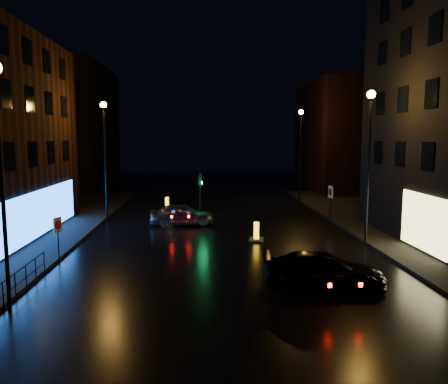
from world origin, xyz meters
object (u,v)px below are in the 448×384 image
(bollard_far, at_px, (167,206))
(road_sign_right, at_px, (330,195))
(traffic_signal, at_px, (200,214))
(dark_sedan, at_px, (324,271))
(silver_hatchback, at_px, (182,214))
(road_sign_left, at_px, (58,229))
(bollard_near, at_px, (256,237))

(bollard_far, xyz_separation_m, road_sign_right, (11.88, -6.66, 1.71))
(traffic_signal, xyz_separation_m, dark_sedan, (4.85, -14.40, 0.19))
(silver_hatchback, relative_size, road_sign_left, 1.97)
(bollard_near, height_order, road_sign_left, road_sign_left)
(traffic_signal, xyz_separation_m, road_sign_left, (-6.70, -10.34, 1.14))
(bollard_far, bearing_deg, bollard_near, -45.68)
(dark_sedan, relative_size, road_sign_left, 2.19)
(road_sign_right, bearing_deg, road_sign_left, 19.75)
(bollard_far, bearing_deg, silver_hatchback, -60.23)
(road_sign_right, bearing_deg, dark_sedan, 61.74)
(traffic_signal, relative_size, bollard_far, 2.77)
(road_sign_right, bearing_deg, bollard_far, -39.85)
(bollard_near, xyz_separation_m, bollard_far, (-6.01, 11.92, -0.03))
(traffic_signal, distance_m, dark_sedan, 15.20)
(dark_sedan, bearing_deg, road_sign_right, -11.31)
(bollard_near, distance_m, road_sign_left, 10.78)
(dark_sedan, relative_size, bollard_far, 3.85)
(silver_hatchback, distance_m, bollard_far, 7.29)
(silver_hatchback, height_order, road_sign_right, road_sign_right)
(silver_hatchback, bearing_deg, road_sign_left, 144.31)
(road_sign_left, xyz_separation_m, road_sign_right, (15.79, 9.24, 0.28))
(silver_hatchback, xyz_separation_m, bollard_near, (4.47, -4.82, -0.50))
(bollard_far, distance_m, road_sign_left, 16.44)
(dark_sedan, xyz_separation_m, road_sign_right, (4.24, 13.30, 1.22))
(traffic_signal, bearing_deg, road_sign_right, -6.90)
(dark_sedan, height_order, bollard_far, dark_sedan)
(silver_hatchback, bearing_deg, traffic_signal, -43.02)
(silver_hatchback, height_order, bollard_near, silver_hatchback)
(traffic_signal, bearing_deg, silver_hatchback, -129.10)
(bollard_near, bearing_deg, dark_sedan, -67.10)
(bollard_far, relative_size, road_sign_right, 0.49)
(silver_hatchback, distance_m, bollard_near, 6.59)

